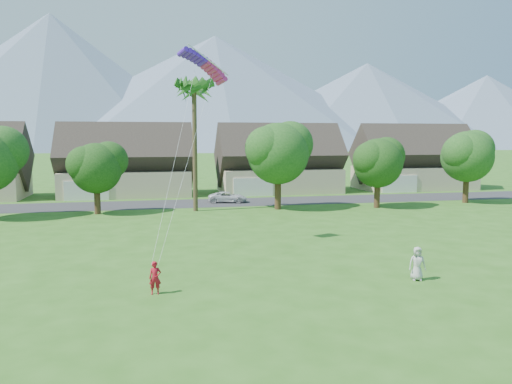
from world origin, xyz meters
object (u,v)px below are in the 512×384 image
object	(u,v)px
watcher	(417,264)
parafoil_kite	(204,63)
kite_flyer	(155,278)
parked_car	(228,197)

from	to	relation	value
watcher	parafoil_kite	xyz separation A→B (m)	(-9.33, 10.30, 10.88)
kite_flyer	parked_car	world-z (taller)	kite_flyer
parked_car	watcher	bearing A→B (deg)	-159.14
watcher	parked_car	size ratio (longest dim) A/B	0.40
kite_flyer	parafoil_kite	distance (m)	15.13
kite_flyer	watcher	size ratio (longest dim) A/B	0.90
kite_flyer	parafoil_kite	xyz separation A→B (m)	(3.40, 9.85, 10.97)
parked_car	parafoil_kite	xyz separation A→B (m)	(-4.62, -20.71, 11.14)
watcher	parafoil_kite	bearing A→B (deg)	145.60
kite_flyer	parked_car	xyz separation A→B (m)	(8.03, 30.56, -0.17)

